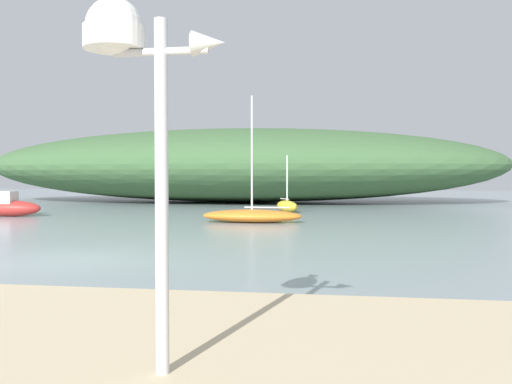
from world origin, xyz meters
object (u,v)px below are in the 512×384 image
Objects in this scene: sailboat_outer_mooring at (287,206)px; sailboat_far_left at (252,215)px; mast_structure at (129,61)px; motorboat_by_sandbar at (9,206)px.

sailboat_outer_mooring is 6.85m from sailboat_far_left.
sailboat_outer_mooring is at bearing 83.35° from sailboat_far_left.
motorboat_by_sandbar is (-13.74, 19.32, -2.51)m from mast_structure.
motorboat_by_sandbar is (-12.75, -5.24, 0.15)m from sailboat_outer_mooring.
mast_structure is 1.08× the size of motorboat_by_sandbar.
sailboat_outer_mooring reaches higher than motorboat_by_sandbar.
mast_structure is at bearing -87.70° from sailboat_outer_mooring.
sailboat_far_left reaches higher than mast_structure.
sailboat_far_left is at bearing 95.73° from mast_structure.
sailboat_outer_mooring is (-0.99, 24.56, -2.66)m from mast_structure.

